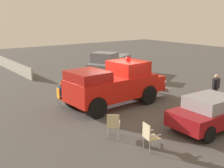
% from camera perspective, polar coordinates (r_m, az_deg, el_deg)
% --- Properties ---
extents(ground_plane, '(60.00, 60.00, 0.00)m').
position_cam_1_polar(ground_plane, '(15.50, 1.07, -4.16)').
color(ground_plane, '#514F4C').
extents(vintage_fire_truck, '(2.57, 6.05, 2.59)m').
position_cam_1_polar(vintage_fire_truck, '(15.11, 0.69, 0.08)').
color(vintage_fire_truck, black).
rests_on(vintage_fire_truck, ground).
extents(classic_hot_rod, '(2.00, 4.40, 1.46)m').
position_cam_1_polar(classic_hot_rod, '(13.02, 19.98, -5.12)').
color(classic_hot_rod, black).
rests_on(classic_hot_rod, ground).
extents(parked_pickup, '(3.86, 5.08, 1.90)m').
position_cam_1_polar(parked_pickup, '(23.09, -0.49, 4.38)').
color(parked_pickup, black).
rests_on(parked_pickup, ground).
extents(lawn_chair_near_truck, '(0.59, 0.58, 1.02)m').
position_cam_1_polar(lawn_chair_near_truck, '(15.26, -10.34, -2.36)').
color(lawn_chair_near_truck, '#B7BABF').
rests_on(lawn_chair_near_truck, ground).
extents(lawn_chair_by_car, '(0.69, 0.69, 1.02)m').
position_cam_1_polar(lawn_chair_by_car, '(11.28, 0.27, -8.03)').
color(lawn_chair_by_car, '#B7BABF').
rests_on(lawn_chair_by_car, ground).
extents(lawn_chair_spare, '(0.59, 0.59, 1.02)m').
position_cam_1_polar(lawn_chair_spare, '(10.41, 7.52, -10.09)').
color(lawn_chair_spare, '#B7BABF').
rests_on(lawn_chair_spare, ground).
extents(spectator_seated, '(0.46, 0.59, 1.29)m').
position_cam_1_polar(spectator_seated, '(15.26, -9.89, -1.92)').
color(spectator_seated, '#383842').
rests_on(spectator_seated, ground).
extents(spectator_standing, '(0.34, 0.65, 1.68)m').
position_cam_1_polar(spectator_standing, '(16.34, 20.23, -0.57)').
color(spectator_standing, '#2D334C').
rests_on(spectator_standing, ground).
extents(traffic_cone, '(0.40, 0.40, 0.64)m').
position_cam_1_polar(traffic_cone, '(17.00, 16.82, -2.05)').
color(traffic_cone, orange).
rests_on(traffic_cone, ground).
extents(background_fence, '(12.50, 0.12, 0.90)m').
position_cam_1_polar(background_fence, '(27.60, -20.48, 3.93)').
color(background_fence, '#A8A393').
rests_on(background_fence, ground).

